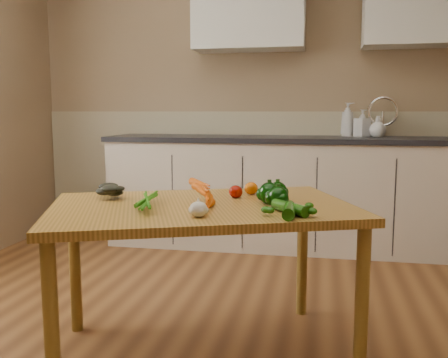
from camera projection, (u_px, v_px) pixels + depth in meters
name	position (u px, v px, depth m)	size (l,w,h in m)	color
room	(196.00, 76.00, 2.04)	(4.04, 5.04, 2.64)	brown
counter_run	(284.00, 191.00, 4.06)	(2.84, 0.64, 1.14)	beige
upper_cabinets	(326.00, 3.00, 3.93)	(2.15, 0.35, 0.70)	silver
table	(202.00, 221.00, 2.20)	(1.52, 1.25, 0.70)	#B17C33
soap_bottle_a	(347.00, 119.00, 4.06)	(0.10, 0.11, 0.27)	silver
soap_bottle_b	(362.00, 123.00, 4.00)	(0.10, 0.10, 0.22)	silver
soap_bottle_c	(378.00, 127.00, 3.91)	(0.13, 0.13, 0.16)	silver
carrot_bunch	(186.00, 198.00, 2.16)	(0.24, 0.19, 0.07)	#DB5305
leafy_greens	(118.00, 188.00, 2.36)	(0.19, 0.17, 0.09)	black
garlic_bulb	(198.00, 209.00, 1.93)	(0.07, 0.07, 0.06)	beige
pepper_a	(269.00, 193.00, 2.19)	(0.10, 0.10, 0.10)	black
pepper_b	(278.00, 192.00, 2.26)	(0.09, 0.09, 0.09)	black
pepper_c	(278.00, 197.00, 2.11)	(0.09, 0.09, 0.09)	black
tomato_a	(236.00, 192.00, 2.34)	(0.07, 0.07, 0.06)	#850C02
tomato_b	(251.00, 188.00, 2.44)	(0.07, 0.07, 0.06)	#C05404
tomato_c	(278.00, 191.00, 2.37)	(0.07, 0.07, 0.06)	#C05404
zucchini_a	(290.00, 208.00, 1.99)	(0.05, 0.05, 0.20)	#124307
zucchini_b	(289.00, 210.00, 1.93)	(0.05, 0.05, 0.18)	#124307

